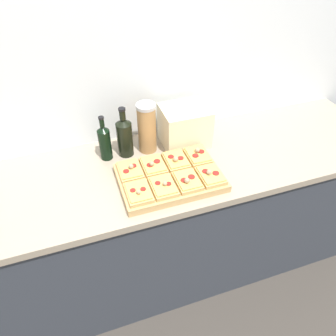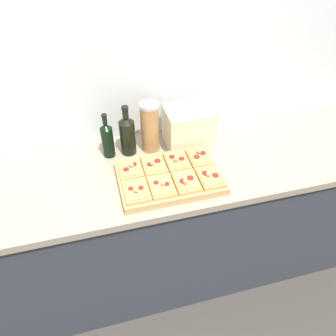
% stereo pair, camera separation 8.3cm
% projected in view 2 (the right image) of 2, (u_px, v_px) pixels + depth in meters
% --- Properties ---
extents(ground_plane, '(12.00, 12.00, 0.00)m').
position_uv_depth(ground_plane, '(175.00, 309.00, 2.08)').
color(ground_plane, '#3D3833').
extents(wall_back, '(6.00, 0.06, 2.50)m').
position_uv_depth(wall_back, '(144.00, 80.00, 1.76)').
color(wall_back, silver).
rests_on(wall_back, ground_plane).
extents(kitchen_counter, '(2.63, 0.67, 0.93)m').
position_uv_depth(kitchen_counter, '(161.00, 224.00, 2.01)').
color(kitchen_counter, '#333842').
rests_on(kitchen_counter, ground_plane).
extents(cutting_board, '(0.50, 0.34, 0.04)m').
position_uv_depth(cutting_board, '(170.00, 178.00, 1.62)').
color(cutting_board, tan).
rests_on(cutting_board, kitchen_counter).
extents(pizza_slice_back_left, '(0.11, 0.15, 0.05)m').
position_uv_depth(pizza_slice_back_left, '(130.00, 169.00, 1.62)').
color(pizza_slice_back_left, tan).
rests_on(pizza_slice_back_left, cutting_board).
extents(pizza_slice_back_midleft, '(0.11, 0.15, 0.05)m').
position_uv_depth(pizza_slice_back_midleft, '(154.00, 165.00, 1.64)').
color(pizza_slice_back_midleft, tan).
rests_on(pizza_slice_back_midleft, cutting_board).
extents(pizza_slice_back_midright, '(0.11, 0.15, 0.05)m').
position_uv_depth(pizza_slice_back_midright, '(177.00, 161.00, 1.66)').
color(pizza_slice_back_midright, tan).
rests_on(pizza_slice_back_midright, cutting_board).
extents(pizza_slice_back_right, '(0.11, 0.15, 0.05)m').
position_uv_depth(pizza_slice_back_right, '(199.00, 157.00, 1.69)').
color(pizza_slice_back_right, tan).
rests_on(pizza_slice_back_right, cutting_board).
extents(pizza_slice_front_left, '(0.11, 0.15, 0.05)m').
position_uv_depth(pizza_slice_front_left, '(136.00, 191.00, 1.50)').
color(pizza_slice_front_left, tan).
rests_on(pizza_slice_front_left, cutting_board).
extents(pizza_slice_front_midleft, '(0.11, 0.15, 0.05)m').
position_uv_depth(pizza_slice_front_midleft, '(162.00, 186.00, 1.52)').
color(pizza_slice_front_midleft, tan).
rests_on(pizza_slice_front_midleft, cutting_board).
extents(pizza_slice_front_midright, '(0.11, 0.15, 0.05)m').
position_uv_depth(pizza_slice_front_midright, '(186.00, 182.00, 1.55)').
color(pizza_slice_front_midright, tan).
rests_on(pizza_slice_front_midright, cutting_board).
extents(pizza_slice_front_right, '(0.11, 0.15, 0.05)m').
position_uv_depth(pizza_slice_front_right, '(210.00, 177.00, 1.57)').
color(pizza_slice_front_right, tan).
rests_on(pizza_slice_front_right, cutting_board).
extents(olive_oil_bottle, '(0.06, 0.06, 0.26)m').
position_uv_depth(olive_oil_bottle, '(107.00, 139.00, 1.72)').
color(olive_oil_bottle, black).
rests_on(olive_oil_bottle, kitchen_counter).
extents(wine_bottle, '(0.08, 0.08, 0.28)m').
position_uv_depth(wine_bottle, '(127.00, 134.00, 1.73)').
color(wine_bottle, black).
rests_on(wine_bottle, kitchen_counter).
extents(grain_jar_tall, '(0.10, 0.10, 0.28)m').
position_uv_depth(grain_jar_tall, '(150.00, 127.00, 1.74)').
color(grain_jar_tall, '#AD7F4C').
rests_on(grain_jar_tall, kitchen_counter).
extents(toaster_oven, '(0.28, 0.21, 0.22)m').
position_uv_depth(toaster_oven, '(188.00, 126.00, 1.80)').
color(toaster_oven, beige).
rests_on(toaster_oven, kitchen_counter).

